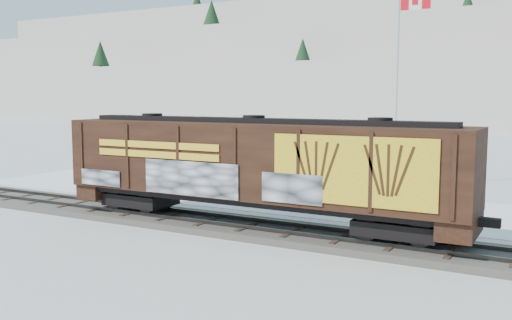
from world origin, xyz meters
The scene contains 8 objects.
ground centered at (0.00, 0.00, 0.00)m, with size 500.00×500.00×0.00m, color white.
rail_track centered at (0.00, 0.00, 0.15)m, with size 50.00×3.40×0.43m.
parking_strip centered at (0.00, 7.50, 0.01)m, with size 40.00×8.00×0.03m, color white.
hopper_railcar centered at (2.09, -0.01, 2.83)m, with size 17.42×3.06×4.29m.
flagpole centered at (4.12, 14.33, 4.41)m, with size 2.30×0.90×11.86m.
car_silver centered at (-9.18, 6.09, 0.75)m, with size 1.69×4.20×1.43m, color #A7A9AE.
car_white centered at (-3.21, 6.59, 0.86)m, with size 1.76×5.04×1.66m, color silver.
car_dark centered at (3.54, 6.58, 0.78)m, with size 2.11×5.20×1.51m, color black.
Camera 1 is at (13.34, -20.19, 5.60)m, focal length 40.00 mm.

